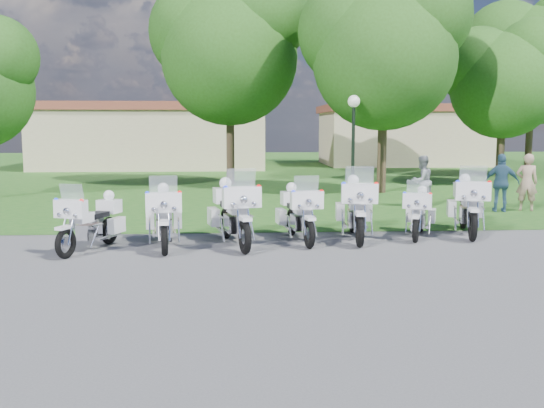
{
  "coord_description": "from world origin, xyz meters",
  "views": [
    {
      "loc": [
        -0.76,
        -11.76,
        2.6
      ],
      "look_at": [
        0.03,
        1.2,
        0.95
      ],
      "focal_mm": 40.0,
      "sensor_mm": 36.0,
      "label": 1
    }
  ],
  "objects": [
    {
      "name": "motorcycle_4",
      "position": [
        2.05,
        2.15,
        0.73
      ],
      "size": [
        1.03,
        2.61,
        1.75
      ],
      "rotation": [
        0.0,
        0.0,
        3.03
      ],
      "color": "black",
      "rests_on": "ground"
    },
    {
      "name": "tree_1",
      "position": [
        -1.04,
        15.84,
        6.29
      ],
      "size": [
        7.13,
        6.08,
        9.5
      ],
      "color": "#38281C",
      "rests_on": "ground"
    },
    {
      "name": "ground",
      "position": [
        0.0,
        0.0,
        0.0
      ],
      "size": [
        100.0,
        100.0,
        0.0
      ],
      "primitive_type": "plane",
      "color": "#4F4F54",
      "rests_on": "ground"
    },
    {
      "name": "building_east",
      "position": [
        11.0,
        30.0,
        2.07
      ],
      "size": [
        11.44,
        7.28,
        4.1
      ],
      "color": "tan",
      "rests_on": "ground"
    },
    {
      "name": "motorcycle_1",
      "position": [
        -2.33,
        1.46,
        0.68
      ],
      "size": [
        0.97,
        2.41,
        1.62
      ],
      "rotation": [
        0.0,
        0.0,
        3.26
      ],
      "color": "black",
      "rests_on": "ground"
    },
    {
      "name": "motorcycle_5",
      "position": [
        3.63,
        2.32,
        0.59
      ],
      "size": [
        1.18,
        2.0,
        1.41
      ],
      "rotation": [
        0.0,
        0.0,
        2.76
      ],
      "color": "black",
      "rests_on": "ground"
    },
    {
      "name": "grass_lawn",
      "position": [
        0.0,
        27.0,
        0.0
      ],
      "size": [
        100.0,
        48.0,
        0.01
      ],
      "primitive_type": "cube",
      "color": "#1F591C",
      "rests_on": "ground"
    },
    {
      "name": "motorcycle_2",
      "position": [
        -0.82,
        1.58,
        0.73
      ],
      "size": [
        1.22,
        2.58,
        1.75
      ],
      "rotation": [
        0.0,
        0.0,
        3.36
      ],
      "color": "black",
      "rests_on": "ground"
    },
    {
      "name": "building_west",
      "position": [
        -6.0,
        28.0,
        2.07
      ],
      "size": [
        14.56,
        8.32,
        4.1
      ],
      "color": "tan",
      "rests_on": "ground"
    },
    {
      "name": "bystander_c",
      "position": [
        7.4,
        6.3,
        0.89
      ],
      "size": [
        1.12,
        0.69,
        1.79
      ],
      "primitive_type": "imported",
      "rotation": [
        0.0,
        0.0,
        2.88
      ],
      "color": "#2D4F6C",
      "rests_on": "ground"
    },
    {
      "name": "lamp_post",
      "position": [
        3.49,
        9.96,
        2.85
      ],
      "size": [
        0.44,
        0.44,
        3.74
      ],
      "color": "black",
      "rests_on": "ground"
    },
    {
      "name": "tree_3",
      "position": [
        11.32,
        15.39,
        4.91
      ],
      "size": [
        5.57,
        4.75,
        7.42
      ],
      "color": "#38281C",
      "rests_on": "ground"
    },
    {
      "name": "bystander_a",
      "position": [
        8.28,
        6.46,
        0.89
      ],
      "size": [
        0.75,
        0.6,
        1.78
      ],
      "primitive_type": "imported",
      "rotation": [
        0.0,
        0.0,
        2.84
      ],
      "color": "tan",
      "rests_on": "ground"
    },
    {
      "name": "motorcycle_3",
      "position": [
        0.68,
        1.96,
        0.65
      ],
      "size": [
        0.96,
        2.32,
        1.56
      ],
      "rotation": [
        0.0,
        0.0,
        3.28
      ],
      "color": "black",
      "rests_on": "ground"
    },
    {
      "name": "bystander_b",
      "position": [
        5.33,
        7.64,
        0.84
      ],
      "size": [
        1.02,
        0.94,
        1.68
      ],
      "primitive_type": "imported",
      "rotation": [
        0.0,
        0.0,
        -2.65
      ],
      "color": "gray",
      "rests_on": "ground"
    },
    {
      "name": "tree_4",
      "position": [
        14.93,
        20.02,
        6.38
      ],
      "size": [
        7.23,
        6.17,
        9.64
      ],
      "color": "#38281C",
      "rests_on": "ground"
    },
    {
      "name": "motorcycle_0",
      "position": [
        -3.82,
        1.16,
        0.62
      ],
      "size": [
        1.21,
        2.1,
        1.48
      ],
      "rotation": [
        0.0,
        0.0,
        2.78
      ],
      "color": "black",
      "rests_on": "ground"
    },
    {
      "name": "motorcycle_6",
      "position": [
        4.92,
        2.62,
        0.72
      ],
      "size": [
        1.25,
        2.52,
        1.73
      ],
      "rotation": [
        0.0,
        0.0,
        2.89
      ],
      "color": "black",
      "rests_on": "ground"
    },
    {
      "name": "tree_2",
      "position": [
        5.0,
        12.05,
        5.81
      ],
      "size": [
        6.58,
        5.61,
        8.77
      ],
      "color": "#38281C",
      "rests_on": "ground"
    }
  ]
}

